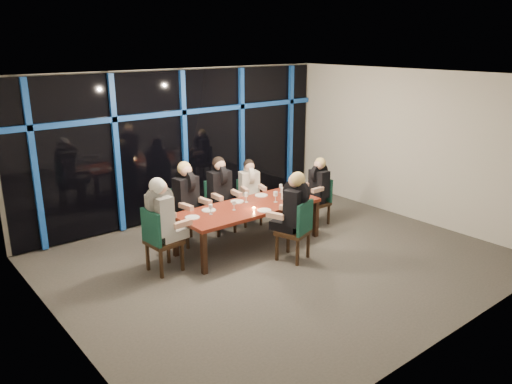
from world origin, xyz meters
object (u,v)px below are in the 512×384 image
diner_far_mid (221,184)px  diner_far_right (250,183)px  dining_table (249,209)px  wine_bottle (297,190)px  chair_far_left (185,212)px  chair_end_left (159,238)px  diner_near_mid (294,203)px  chair_far_right (248,199)px  chair_end_right (320,198)px  water_pitcher (284,194)px  diner_end_left (162,211)px  diner_far_left (187,191)px  chair_near_mid (298,228)px  chair_far_mid (219,203)px  diner_end_right (318,181)px

diner_far_mid → diner_far_right: size_ratio=1.12×
dining_table → wine_bottle: wine_bottle is taller
chair_far_left → diner_far_right: diner_far_right is taller
chair_end_left → diner_near_mid: (1.97, -0.96, 0.40)m
dining_table → diner_far_mid: size_ratio=2.67×
chair_far_right → chair_end_right: size_ratio=0.97×
diner_far_right → diner_near_mid: size_ratio=0.86×
chair_far_right → water_pitcher: 1.09m
chair_end_left → diner_end_left: (0.09, 0.01, 0.42)m
chair_far_left → diner_far_mid: 0.87m
wine_bottle → diner_far_mid: bearing=136.1°
diner_far_left → chair_near_mid: bearing=-68.1°
diner_far_right → wine_bottle: diner_far_right is taller
chair_far_right → chair_end_right: 1.42m
wine_bottle → water_pitcher: size_ratio=1.57×
diner_near_mid → chair_end_right: bearing=-168.2°
chair_near_mid → diner_far_right: diner_far_right is taller
chair_far_mid → diner_far_left: bearing=-164.7°
chair_end_left → chair_near_mid: chair_end_left is taller
chair_end_left → chair_near_mid: bearing=-121.8°
chair_end_right → diner_near_mid: size_ratio=0.91×
diner_end_left → dining_table: bearing=-96.1°
dining_table → chair_near_mid: chair_near_mid is taller
chair_far_left → diner_end_right: diner_end_right is taller
chair_far_mid → chair_near_mid: size_ratio=0.96×
wine_bottle → diner_far_left: bearing=153.0°
dining_table → diner_end_left: diner_end_left is taller
diner_far_mid → diner_end_left: (-1.67, -0.81, 0.05)m
diner_far_mid → wine_bottle: diner_far_mid is taller
chair_end_right → diner_near_mid: bearing=-59.5°
chair_far_right → chair_end_right: chair_end_right is taller
chair_near_mid → diner_far_left: size_ratio=1.04×
chair_end_right → diner_end_left: bearing=-90.3°
diner_far_left → wine_bottle: bearing=-34.5°
diner_far_left → diner_end_right: bearing=-24.5°
dining_table → chair_end_right: (1.82, 0.03, -0.17)m
chair_end_left → chair_near_mid: (2.00, -1.04, -0.01)m
chair_end_right → chair_near_mid: size_ratio=0.89×
chair_far_mid → chair_end_left: (-1.77, -0.90, 0.03)m
wine_bottle → diner_end_left: bearing=176.2°
dining_table → chair_end_left: bearing=178.5°
chair_end_left → diner_near_mid: bearing=-120.2°
diner_near_mid → dining_table: bearing=-95.0°
chair_far_left → chair_near_mid: 2.13m
diner_near_mid → wine_bottle: 1.14m
chair_far_mid → diner_far_right: (0.69, -0.09, 0.30)m
diner_end_left → diner_end_right: bearing=-94.7°
chair_end_right → diner_near_mid: diner_near_mid is taller
chair_end_left → diner_end_right: size_ratio=1.18×
dining_table → chair_end_left: 1.75m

